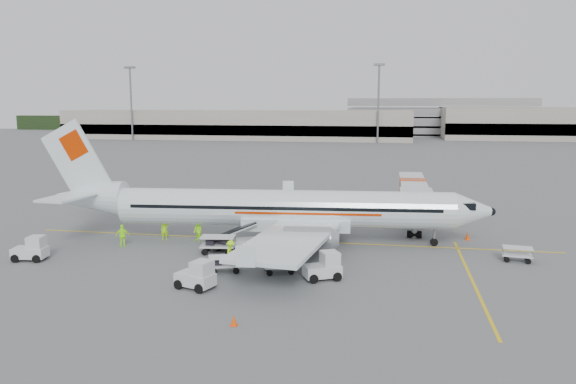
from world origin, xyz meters
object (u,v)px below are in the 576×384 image
(belt_loader, at_px, (234,232))
(tug_mid, at_px, (195,274))
(tug_aft, at_px, (30,248))
(aircraft, at_px, (285,184))
(jet_bridge, at_px, (412,201))
(tug_fore, at_px, (322,266))

(belt_loader, height_order, tug_mid, belt_loader)
(belt_loader, relative_size, tug_aft, 2.03)
(aircraft, xyz_separation_m, belt_loader, (-3.64, -2.42, -3.63))
(jet_bridge, bearing_deg, tug_fore, -109.12)
(jet_bridge, bearing_deg, belt_loader, -140.18)
(belt_loader, bearing_deg, tug_mid, -109.06)
(tug_fore, bearing_deg, aircraft, 88.11)
(aircraft, xyz_separation_m, tug_aft, (-17.36, -8.46, -4.01))
(tug_fore, distance_m, tug_mid, 8.16)
(jet_bridge, height_order, tug_mid, jet_bridge)
(jet_bridge, xyz_separation_m, tug_mid, (-13.87, -21.80, -1.22))
(aircraft, distance_m, tug_mid, 13.36)
(belt_loader, distance_m, tug_fore, 10.30)
(tug_fore, distance_m, tug_aft, 21.54)
(jet_bridge, bearing_deg, aircraft, -138.18)
(jet_bridge, bearing_deg, tug_aft, -147.49)
(belt_loader, xyz_separation_m, tug_fore, (7.81, -6.70, -0.38))
(tug_aft, bearing_deg, jet_bridge, 25.22)
(tug_mid, bearing_deg, tug_fore, 41.81)
(aircraft, distance_m, belt_loader, 5.68)
(tug_fore, xyz_separation_m, tug_mid, (-7.52, -3.18, 0.00))
(aircraft, height_order, tug_fore, aircraft)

